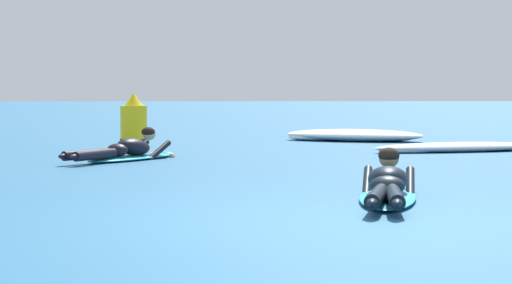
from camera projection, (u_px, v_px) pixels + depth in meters
The scene contains 6 objects.
ground_plane at pixel (276, 147), 17.93m from camera, with size 120.00×120.00×0.00m, color #235B84.
surfer_near at pixel (388, 187), 9.40m from camera, with size 0.96×2.72×0.54m.
surfer_far at pixel (127, 151), 14.63m from camera, with size 1.69×2.33×0.53m.
whitewater_front at pixel (458, 147), 16.60m from camera, with size 3.14×1.34×0.17m.
whitewater_mid_right at pixel (354, 135), 19.95m from camera, with size 3.12×2.17×0.25m.
channel_marker_buoy at pixel (134, 125), 18.52m from camera, with size 0.54×0.54×1.00m.
Camera 1 is at (-0.90, -7.88, 1.11)m, focal length 67.64 mm.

